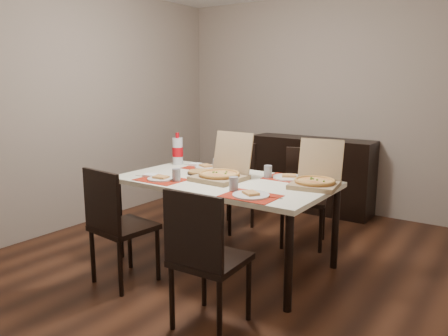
{
  "coord_description": "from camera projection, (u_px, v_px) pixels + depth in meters",
  "views": [
    {
      "loc": [
        2.11,
        -3.16,
        1.56
      ],
      "look_at": [
        0.05,
        -0.17,
        0.85
      ],
      "focal_mm": 35.0,
      "sensor_mm": 36.0,
      "label": 1
    }
  ],
  "objects": [
    {
      "name": "napkin_loose",
      "position": [
        218.0,
        181.0,
        3.63
      ],
      "size": [
        0.16,
        0.16,
        0.02
      ],
      "primitive_type": "cube",
      "rotation": [
        0.0,
        0.0,
        0.93
      ],
      "color": "white",
      "rests_on": "dining_table"
    },
    {
      "name": "setting_near_left",
      "position": [
        164.0,
        177.0,
        3.7
      ],
      "size": [
        0.5,
        0.3,
        0.11
      ],
      "color": "#AC1C0B",
      "rests_on": "dining_table"
    },
    {
      "name": "ground",
      "position": [
        231.0,
        256.0,
        4.03
      ],
      "size": [
        3.8,
        4.0,
        0.02
      ],
      "primitive_type": "cube",
      "color": "#412214",
      "rests_on": "ground"
    },
    {
      "name": "setting_near_right",
      "position": [
        246.0,
        192.0,
        3.21
      ],
      "size": [
        0.45,
        0.3,
        0.11
      ],
      "color": "#AC1C0B",
      "rests_on": "dining_table"
    },
    {
      "name": "sideboard",
      "position": [
        311.0,
        174.0,
        5.38
      ],
      "size": [
        1.5,
        0.4,
        0.9
      ],
      "primitive_type": "cube",
      "color": "black",
      "rests_on": "ground"
    },
    {
      "name": "chair_near_left",
      "position": [
        116.0,
        222.0,
        3.35
      ],
      "size": [
        0.46,
        0.46,
        0.93
      ],
      "color": "black",
      "rests_on": "ground"
    },
    {
      "name": "chair_far_left",
      "position": [
        234.0,
        181.0,
        4.73
      ],
      "size": [
        0.48,
        0.48,
        0.93
      ],
      "color": "black",
      "rests_on": "ground"
    },
    {
      "name": "room_walls",
      "position": [
        257.0,
        64.0,
        4.05
      ],
      "size": [
        3.84,
        4.02,
        2.62
      ],
      "color": "gray",
      "rests_on": "ground"
    },
    {
      "name": "dip_bowl",
      "position": [
        237.0,
        175.0,
        3.83
      ],
      "size": [
        0.15,
        0.15,
        0.03
      ],
      "primitive_type": "imported",
      "rotation": [
        0.0,
        0.0,
        -0.17
      ],
      "color": "white",
      "rests_on": "dining_table"
    },
    {
      "name": "setting_far_left",
      "position": [
        207.0,
        166.0,
        4.19
      ],
      "size": [
        0.49,
        0.3,
        0.11
      ],
      "color": "#AC1C0B",
      "rests_on": "dining_table"
    },
    {
      "name": "chair_far_right",
      "position": [
        305.0,
        192.0,
        4.27
      ],
      "size": [
        0.53,
        0.53,
        0.93
      ],
      "color": "black",
      "rests_on": "ground"
    },
    {
      "name": "chair_near_right",
      "position": [
        204.0,
        254.0,
        2.72
      ],
      "size": [
        0.44,
        0.44,
        0.93
      ],
      "color": "black",
      "rests_on": "ground"
    },
    {
      "name": "faina_plate",
      "position": [
        200.0,
        172.0,
        3.94
      ],
      "size": [
        0.23,
        0.23,
        0.03
      ],
      "color": "black",
      "rests_on": "dining_table"
    },
    {
      "name": "pizza_box_right",
      "position": [
        316.0,
        179.0,
        3.47
      ],
      "size": [
        0.41,
        0.45,
        0.36
      ],
      "color": "#937854",
      "rests_on": "dining_table"
    },
    {
      "name": "setting_far_right",
      "position": [
        284.0,
        176.0,
        3.76
      ],
      "size": [
        0.47,
        0.3,
        0.11
      ],
      "color": "#AC1C0B",
      "rests_on": "dining_table"
    },
    {
      "name": "soda_bottle",
      "position": [
        178.0,
        151.0,
        4.38
      ],
      "size": [
        0.11,
        0.11,
        0.32
      ],
      "color": "silver",
      "rests_on": "dining_table"
    },
    {
      "name": "dining_table",
      "position": [
        224.0,
        187.0,
        3.73
      ],
      "size": [
        1.8,
        1.0,
        0.75
      ],
      "color": "#F2ECCB",
      "rests_on": "ground"
    },
    {
      "name": "pizza_box_center",
      "position": [
        222.0,
        173.0,
        3.71
      ],
      "size": [
        0.41,
        0.45,
        0.39
      ],
      "color": "#937854",
      "rests_on": "dining_table"
    }
  ]
}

